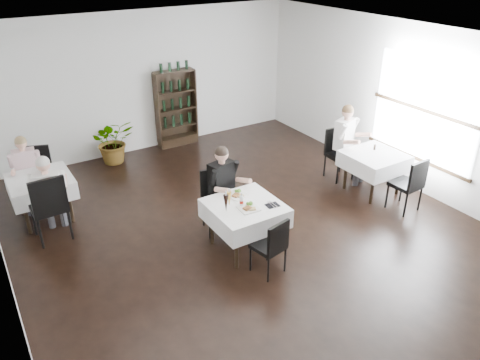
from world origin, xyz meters
name	(u,v)px	position (x,y,z in m)	size (l,w,h in m)	color
room_shell	(263,155)	(0.00, 0.00, 1.50)	(9.00, 9.00, 9.00)	black
window_right	(424,113)	(3.48, 0.00, 1.50)	(0.06, 2.30, 1.85)	white
wine_shelf	(176,109)	(0.60, 4.31, 0.85)	(0.90, 0.28, 1.75)	black
main_table	(245,213)	(-0.30, 0.00, 0.62)	(1.03, 1.03, 0.77)	black
left_table	(41,186)	(-2.70, 2.50, 0.62)	(0.98, 0.98, 0.77)	black
right_table	(374,161)	(2.70, 0.30, 0.62)	(0.98, 0.98, 0.77)	black
potted_tree	(113,141)	(-0.97, 4.12, 0.48)	(0.86, 0.74, 0.95)	#27511B
main_chair_far	(217,196)	(-0.37, 0.74, 0.58)	(0.55, 0.55, 1.01)	black
main_chair_near	(272,244)	(-0.31, -0.72, 0.50)	(0.47, 0.47, 0.88)	black
left_chair_far	(38,170)	(-2.60, 3.30, 0.56)	(0.57, 0.58, 0.98)	black
left_chair_near	(49,204)	(-2.72, 1.76, 0.65)	(0.53, 0.54, 1.13)	black
right_chair_far	(338,150)	(2.57, 1.13, 0.57)	(0.48, 0.48, 0.99)	black
right_chair_near	(410,182)	(2.69, -0.55, 0.56)	(0.48, 0.48, 0.99)	black
diner_main	(225,183)	(-0.27, 0.62, 0.84)	(0.60, 0.63, 1.45)	#3E3F46
diner_left_far	(26,168)	(-2.81, 3.02, 0.77)	(0.52, 0.53, 1.33)	#3E3F46
diner_left_near	(49,190)	(-2.66, 1.88, 0.82)	(0.59, 0.62, 1.42)	#3E3F46
diner_right_far	(348,138)	(2.64, 0.94, 0.88)	(0.65, 0.69, 1.52)	#3E3F46
plate_far	(237,195)	(-0.26, 0.28, 0.79)	(0.34, 0.34, 0.08)	white
plate_near	(249,208)	(-0.32, -0.14, 0.79)	(0.29, 0.29, 0.09)	white
pilsner_dark	(226,203)	(-0.64, -0.03, 0.91)	(0.08, 0.08, 0.33)	black
pilsner_lager	(229,199)	(-0.52, 0.07, 0.89)	(0.07, 0.07, 0.29)	gold
coke_bottle	(241,201)	(-0.37, -0.03, 0.86)	(0.06, 0.06, 0.22)	silver
napkin_cutlery	(272,205)	(0.03, -0.24, 0.78)	(0.20, 0.21, 0.02)	black
pepper_mill	(375,147)	(2.82, 0.44, 0.82)	(0.04, 0.04, 0.10)	black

